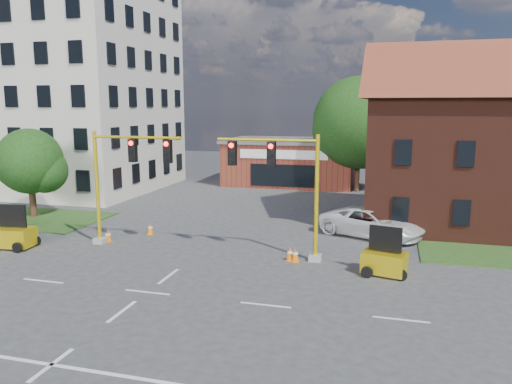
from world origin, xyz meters
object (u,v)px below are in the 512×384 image
(signal_mast_west, at_px, (124,174))
(pickup_white, at_px, (372,223))
(trailer_west, at_px, (14,235))
(trailer_east, at_px, (384,260))
(signal_mast_east, at_px, (283,181))

(signal_mast_west, distance_m, pickup_white, 14.25)
(trailer_west, distance_m, pickup_white, 19.80)
(trailer_east, relative_size, pickup_white, 0.36)
(signal_mast_west, xyz_separation_m, signal_mast_east, (8.71, 0.00, 0.00))
(signal_mast_east, bearing_deg, pickup_white, 52.88)
(signal_mast_west, relative_size, trailer_west, 2.75)
(signal_mast_east, xyz_separation_m, pickup_white, (4.10, 5.41, -3.09))
(signal_mast_east, bearing_deg, trailer_east, -13.42)
(signal_mast_east, bearing_deg, signal_mast_west, 180.00)
(signal_mast_west, xyz_separation_m, trailer_west, (-5.53, -2.04, -3.21))
(trailer_east, bearing_deg, trailer_west, -163.96)
(trailer_east, bearing_deg, pickup_white, 110.81)
(trailer_west, relative_size, trailer_east, 1.06)
(signal_mast_west, height_order, pickup_white, signal_mast_west)
(trailer_east, xyz_separation_m, pickup_white, (-0.85, 6.60, 0.16))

